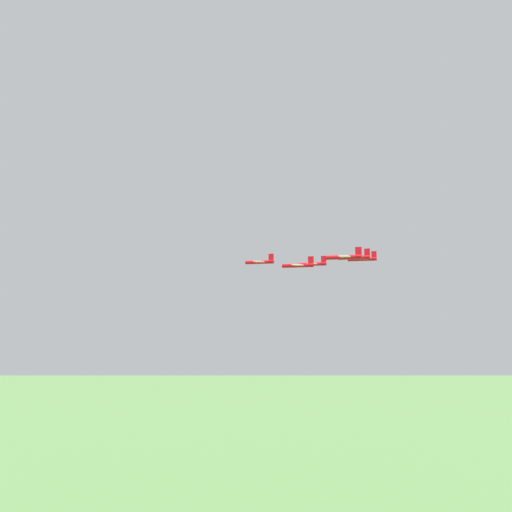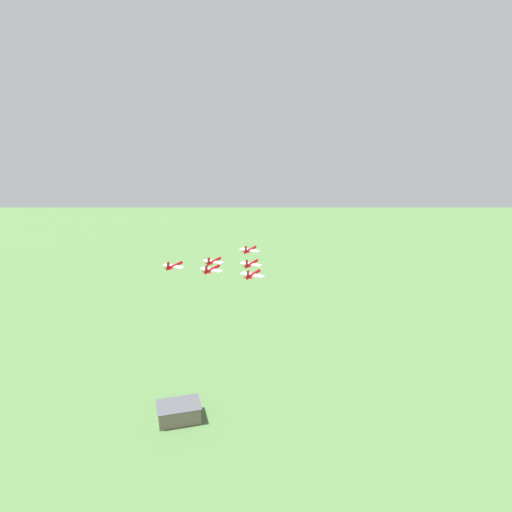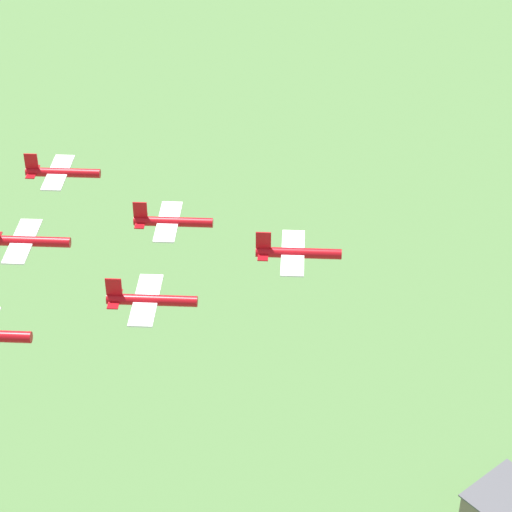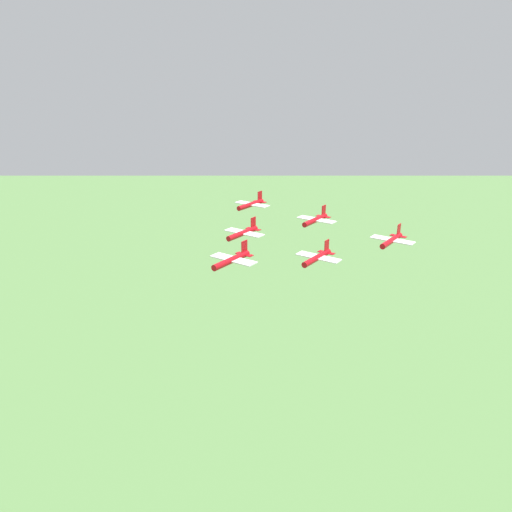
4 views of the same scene
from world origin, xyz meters
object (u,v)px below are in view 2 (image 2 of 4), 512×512
(jet_1, at_px, (214,261))
(jet_3, at_px, (174,266))
(jet_0, at_px, (250,250))
(hangar, at_px, (179,412))
(jet_5, at_px, (253,274))
(jet_2, at_px, (251,264))
(jet_4, at_px, (212,269))

(jet_1, height_order, jet_3, jet_3)
(jet_0, xyz_separation_m, jet_3, (32.45, 9.75, -0.93))
(hangar, bearing_deg, jet_5, 96.98)
(jet_1, bearing_deg, jet_2, -0.00)
(hangar, bearing_deg, jet_1, 94.19)
(jet_3, distance_m, jet_5, 34.44)
(jet_5, bearing_deg, jet_2, 120.47)
(hangar, height_order, jet_4, jet_4)
(jet_5, bearing_deg, hangar, 139.79)
(jet_0, xyz_separation_m, jet_1, (16.23, 4.87, -2.08))
(jet_4, bearing_deg, jet_1, 120.47)
(hangar, xyz_separation_m, jet_5, (-17.21, 140.59, 149.93))
(jet_2, xyz_separation_m, jet_4, (16.23, 4.87, 0.84))
(hangar, xyz_separation_m, jet_0, (-24.46, 107.49, 148.46))
(hangar, bearing_deg, jet_0, 102.82)
(jet_1, bearing_deg, jet_4, -59.53)
(jet_3, xyz_separation_m, jet_5, (-25.20, 23.35, 2.39))
(jet_2, distance_m, jet_4, 16.96)
(jet_4, distance_m, jet_5, 17.21)
(jet_2, height_order, jet_4, jet_4)
(jet_3, bearing_deg, jet_5, -0.00)
(jet_4, height_order, jet_5, jet_5)
(jet_5, bearing_deg, jet_4, 180.00)
(jet_1, xyz_separation_m, jet_4, (3.62, 16.55, 2.56))
(jet_5, bearing_deg, jet_1, 150.46)
(jet_3, bearing_deg, jet_4, 0.00)
(jet_3, relative_size, jet_4, 1.00)
(jet_0, height_order, jet_1, jet_0)
(jet_2, relative_size, jet_4, 1.00)
(jet_1, height_order, jet_5, jet_5)
(hangar, bearing_deg, jet_3, 86.10)
(jet_0, relative_size, jet_3, 1.00)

